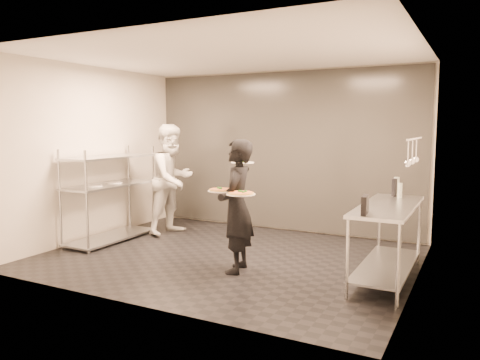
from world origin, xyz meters
The scene contains 13 objects.
room_shell centered at (0.00, 1.18, 1.40)m, with size 5.00×4.00×2.80m.
pass_rack centered at (-2.15, 0.00, 0.77)m, with size 0.60×1.60×1.50m.
prep_counter centered at (2.18, 0.00, 0.63)m, with size 0.60×1.80×0.92m.
utensil_rail centered at (2.43, 0.00, 1.55)m, with size 0.07×1.20×0.31m.
waiter centered at (0.43, -0.51, 0.84)m, with size 0.61×0.40×1.68m, color black.
chef centered at (-1.55, 0.87, 0.93)m, with size 0.91×0.71×1.87m, color silver.
pizza_plate_near centered at (0.30, -0.71, 1.06)m, with size 0.31×0.31×0.05m.
pizza_plate_far centered at (0.60, -0.75, 1.05)m, with size 0.35×0.35×0.05m.
salad_plate centered at (0.36, -0.22, 1.39)m, with size 0.30×0.30×0.07m.
pos_monitor centered at (2.06, -0.72, 1.02)m, with size 0.05×0.27×0.20m, color black.
bottle_green centered at (2.14, 0.80, 1.04)m, with size 0.07×0.07×0.25m, color gray.
bottle_clear centered at (2.21, 0.61, 1.02)m, with size 0.06×0.06×0.19m, color gray.
bottle_dark centered at (2.13, 0.71, 1.04)m, with size 0.07×0.07×0.24m, color black.
Camera 1 is at (3.12, -5.64, 1.85)m, focal length 35.00 mm.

